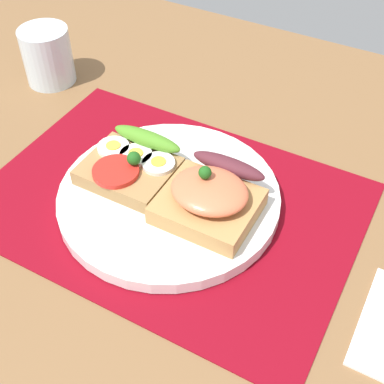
% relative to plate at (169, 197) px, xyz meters
% --- Properties ---
extents(ground_plane, '(1.20, 0.90, 0.03)m').
position_rel_plate_xyz_m(ground_plane, '(0.00, 0.00, -0.03)').
color(ground_plane, brown).
extents(placemat, '(0.42, 0.30, 0.00)m').
position_rel_plate_xyz_m(placemat, '(0.00, 0.00, -0.01)').
color(placemat, maroon).
rests_on(placemat, ground_plane).
extents(plate, '(0.25, 0.25, 0.02)m').
position_rel_plate_xyz_m(plate, '(0.00, 0.00, 0.00)').
color(plate, white).
rests_on(plate, placemat).
extents(sandwich_egg_tomato, '(0.10, 0.10, 0.04)m').
position_rel_plate_xyz_m(sandwich_egg_tomato, '(-0.05, 0.00, 0.02)').
color(sandwich_egg_tomato, '#9E7746').
rests_on(sandwich_egg_tomato, plate).
extents(sandwich_salmon, '(0.10, 0.10, 0.06)m').
position_rel_plate_xyz_m(sandwich_salmon, '(0.05, -0.00, 0.03)').
color(sandwich_salmon, '#B3854C').
rests_on(sandwich_salmon, plate).
extents(drinking_glass, '(0.07, 0.07, 0.08)m').
position_rel_plate_xyz_m(drinking_glass, '(-0.29, 0.14, 0.03)').
color(drinking_glass, silver).
rests_on(drinking_glass, ground_plane).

